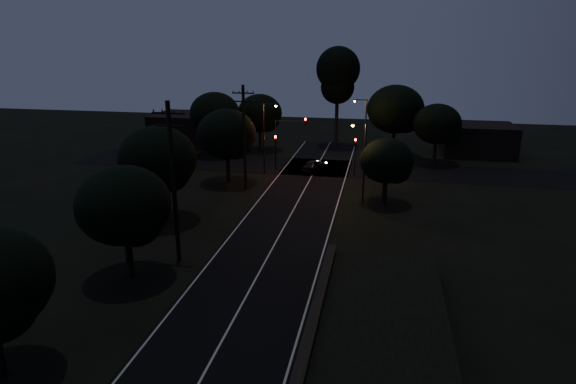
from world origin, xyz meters
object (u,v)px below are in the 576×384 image
(streetlight_c, at_px, (363,157))
(utility_pole_far, at_px, (244,136))
(streetlight_a, at_px, (265,134))
(car, at_px, (314,166))
(tall_pine, at_px, (338,75))
(signal_left, at_px, (276,146))
(signal_right, at_px, (355,149))
(utility_pole_mid, at_px, (173,181))
(streetlight_b, at_px, (364,128))
(signal_mast, at_px, (290,134))

(streetlight_c, bearing_deg, utility_pole_far, 170.40)
(streetlight_a, bearing_deg, car, 21.54)
(streetlight_a, bearing_deg, tall_pine, 69.64)
(streetlight_c, distance_m, car, 12.23)
(car, bearing_deg, streetlight_c, 139.97)
(signal_left, bearing_deg, signal_right, 0.00)
(tall_pine, bearing_deg, utility_pole_mid, -99.93)
(tall_pine, bearing_deg, streetlight_b, -68.62)
(signal_left, xyz_separation_m, streetlight_c, (10.43, -9.99, 1.51))
(streetlight_b, relative_size, streetlight_c, 1.07)
(utility_pole_mid, height_order, signal_left, utility_pole_mid)
(signal_right, xyz_separation_m, signal_mast, (-7.51, 0.00, 1.50))
(signal_mast, height_order, car, signal_mast)
(tall_pine, height_order, signal_left, tall_pine)
(streetlight_c, bearing_deg, streetlight_a, 144.31)
(signal_mast, xyz_separation_m, streetlight_b, (8.22, 4.01, 0.30))
(signal_right, relative_size, signal_mast, 0.66)
(utility_pole_mid, height_order, utility_pole_far, utility_pole_mid)
(signal_mast, relative_size, car, 1.55)
(tall_pine, height_order, signal_right, tall_pine)
(streetlight_c, bearing_deg, tall_pine, 100.93)
(streetlight_a, bearing_deg, utility_pole_far, -96.59)
(tall_pine, bearing_deg, signal_mast, -104.62)
(signal_left, bearing_deg, signal_mast, 0.13)
(utility_pole_far, relative_size, tall_pine, 0.76)
(streetlight_a, distance_m, streetlight_c, 13.72)
(utility_pole_far, relative_size, streetlight_c, 1.40)
(utility_pole_mid, distance_m, streetlight_c, 19.15)
(utility_pole_far, bearing_deg, streetlight_a, 83.41)
(signal_mast, bearing_deg, utility_pole_mid, -97.04)
(utility_pole_far, xyz_separation_m, signal_right, (10.60, 7.99, -2.65))
(utility_pole_mid, xyz_separation_m, signal_right, (10.60, 24.99, -2.90))
(signal_right, bearing_deg, utility_pole_far, -143.00)
(signal_mast, relative_size, streetlight_a, 0.78)
(signal_left, distance_m, streetlight_c, 14.52)
(signal_right, relative_size, streetlight_a, 0.51)
(utility_pole_far, distance_m, signal_left, 8.53)
(utility_pole_mid, relative_size, signal_mast, 1.76)
(utility_pole_far, bearing_deg, signal_left, 80.06)
(car, bearing_deg, streetlight_a, 41.26)
(utility_pole_mid, height_order, signal_mast, utility_pole_mid)
(car, bearing_deg, signal_left, 20.84)
(streetlight_b, height_order, car, streetlight_b)
(streetlight_a, bearing_deg, utility_pole_mid, -91.73)
(streetlight_c, relative_size, car, 1.86)
(tall_pine, xyz_separation_m, streetlight_c, (4.83, -25.00, -5.62))
(car, bearing_deg, streetlight_b, -124.05)
(signal_right, distance_m, car, 5.12)
(signal_right, distance_m, streetlight_b, 4.45)
(utility_pole_far, xyz_separation_m, streetlight_b, (11.31, 12.00, -0.85))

